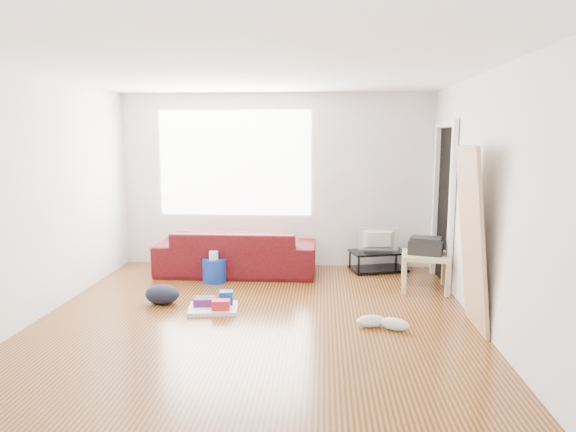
# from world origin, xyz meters

# --- Properties ---
(room) EXTENTS (4.51, 5.01, 2.51)m
(room) POSITION_xyz_m (0.07, 0.15, 1.25)
(room) COLOR #47270C
(room) RESTS_ON ground
(sofa) EXTENTS (2.16, 0.84, 0.63)m
(sofa) POSITION_xyz_m (-0.50, 1.95, 0.00)
(sofa) COLOR #320710
(sofa) RESTS_ON ground
(tv_stand) EXTENTS (0.85, 0.63, 0.29)m
(tv_stand) POSITION_xyz_m (1.47, 2.22, 0.15)
(tv_stand) COLOR black
(tv_stand) RESTS_ON ground
(tv) EXTENTS (0.56, 0.07, 0.32)m
(tv) POSITION_xyz_m (1.47, 2.22, 0.45)
(tv) COLOR black
(tv) RESTS_ON tv_stand
(side_table) EXTENTS (0.62, 0.62, 0.45)m
(side_table) POSITION_xyz_m (1.95, 1.37, 0.38)
(side_table) COLOR tan
(side_table) RESTS_ON ground
(printer) EXTENTS (0.47, 0.41, 0.21)m
(printer) POSITION_xyz_m (1.95, 1.37, 0.55)
(printer) COLOR black
(printer) RESTS_ON side_table
(bucket) EXTENTS (0.35, 0.35, 0.30)m
(bucket) POSITION_xyz_m (-0.72, 1.51, 0.00)
(bucket) COLOR #10349F
(bucket) RESTS_ON ground
(toilet_paper) EXTENTS (0.12, 0.12, 0.11)m
(toilet_paper) POSITION_xyz_m (-0.72, 1.49, 0.21)
(toilet_paper) COLOR white
(toilet_paper) RESTS_ON bucket
(cleaning_tray) EXTENTS (0.57, 0.48, 0.19)m
(cleaning_tray) POSITION_xyz_m (-0.49, 0.41, 0.06)
(cleaning_tray) COLOR silver
(cleaning_tray) RESTS_ON ground
(backpack) EXTENTS (0.44, 0.37, 0.22)m
(backpack) POSITION_xyz_m (-1.13, 0.59, 0.00)
(backpack) COLOR black
(backpack) RESTS_ON ground
(sneakers) EXTENTS (0.55, 0.28, 0.12)m
(sneakers) POSITION_xyz_m (1.28, -0.02, 0.06)
(sneakers) COLOR silver
(sneakers) RESTS_ON ground
(door_panel) EXTENTS (0.22, 0.72, 1.79)m
(door_panel) POSITION_xyz_m (2.13, 0.09, 0.00)
(door_panel) COLOR tan
(door_panel) RESTS_ON ground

